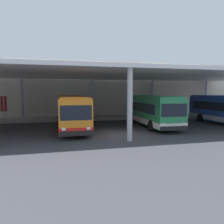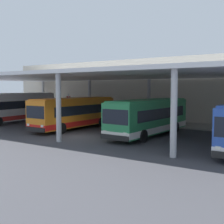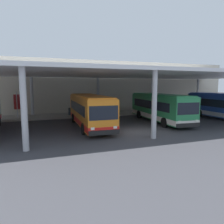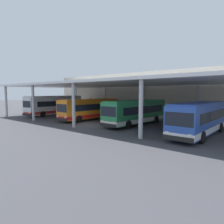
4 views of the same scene
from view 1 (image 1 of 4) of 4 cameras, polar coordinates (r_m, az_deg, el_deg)
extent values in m
plane|color=#3D3D42|center=(19.06, 1.95, -5.69)|extent=(200.00, 200.00, 0.00)
cube|color=#A39E93|center=(30.37, -4.44, -1.49)|extent=(42.00, 4.50, 0.18)
cube|color=beige|center=(33.37, -5.50, 5.77)|extent=(48.00, 1.60, 7.94)
cube|color=silver|center=(24.11, -1.83, 9.45)|extent=(40.00, 17.00, 0.30)
cylinder|color=#B2B2B7|center=(31.68, -21.79, 3.03)|extent=(0.40, 0.40, 5.25)
cylinder|color=#B2B2B7|center=(16.37, 4.49, 1.78)|extent=(0.40, 0.40, 5.25)
cylinder|color=#B2B2B7|center=(31.90, -5.04, 3.39)|extent=(0.40, 0.40, 5.25)
cylinder|color=#B2B2B7|center=(34.69, 10.23, 3.46)|extent=(0.40, 0.40, 5.25)
cylinder|color=#B2B2B7|center=(39.49, 22.51, 3.34)|extent=(0.40, 0.40, 5.25)
cube|color=orange|center=(21.78, -10.09, 0.10)|extent=(2.72, 10.45, 2.70)
cube|color=red|center=(21.89, -10.05, -2.51)|extent=(2.74, 10.47, 0.50)
cube|color=black|center=(21.91, -10.13, 0.91)|extent=(2.72, 8.58, 0.90)
cube|color=black|center=(16.63, -9.04, -0.20)|extent=(2.30, 0.17, 1.10)
cube|color=black|center=(16.75, -8.94, -5.35)|extent=(2.45, 0.21, 0.36)
cube|color=orange|center=(21.71, -10.15, 3.81)|extent=(2.51, 10.03, 0.12)
cube|color=yellow|center=(16.61, -9.08, 2.62)|extent=(1.75, 0.16, 0.28)
cube|color=white|center=(16.65, -12.05, -4.24)|extent=(0.28, 0.09, 0.20)
cube|color=white|center=(16.79, -5.89, -4.07)|extent=(0.28, 0.09, 0.20)
cylinder|color=black|center=(18.69, -13.20, -4.49)|extent=(0.30, 1.01, 1.00)
cylinder|color=black|center=(18.86, -5.71, -4.29)|extent=(0.30, 1.01, 1.00)
cylinder|color=black|center=(24.71, -13.29, -2.17)|extent=(0.30, 1.01, 1.00)
cylinder|color=black|center=(24.84, -7.63, -2.04)|extent=(0.30, 1.01, 1.00)
cube|color=#28844C|center=(24.14, 9.77, 0.59)|extent=(3.08, 10.52, 2.70)
cube|color=white|center=(24.24, 9.73, -1.77)|extent=(3.10, 10.55, 0.50)
cube|color=black|center=(24.26, 9.65, 1.32)|extent=(3.02, 8.66, 0.90)
cube|color=black|center=(19.42, 15.30, 0.43)|extent=(2.30, 0.25, 1.10)
cube|color=black|center=(19.52, 15.32, -3.98)|extent=(2.46, 0.30, 0.36)
cube|color=#2A8B50|center=(24.07, 9.82, 3.93)|extent=(2.86, 10.10, 0.12)
cube|color=yellow|center=(19.40, 15.32, 2.85)|extent=(1.75, 0.22, 0.28)
cube|color=white|center=(19.09, 12.92, -3.07)|extent=(0.28, 0.10, 0.20)
cube|color=white|center=(19.90, 17.65, -2.85)|extent=(0.28, 0.10, 0.20)
cylinder|color=black|center=(20.85, 9.80, -3.44)|extent=(0.34, 1.01, 1.00)
cylinder|color=black|center=(21.85, 15.80, -3.17)|extent=(0.34, 1.01, 1.00)
cylinder|color=black|center=(26.55, 5.02, -1.55)|extent=(0.34, 1.01, 1.00)
cylinder|color=black|center=(27.35, 9.95, -1.42)|extent=(0.34, 1.01, 1.00)
cylinder|color=black|center=(29.03, 21.36, -1.32)|extent=(0.30, 1.00, 1.00)
cylinder|color=black|center=(30.51, 25.12, -1.16)|extent=(0.30, 1.00, 1.00)
cube|color=#383D47|center=(30.01, -8.31, -0.57)|extent=(1.80, 0.44, 0.08)
cube|color=#383D47|center=(30.19, -8.36, -0.06)|extent=(1.80, 0.06, 0.44)
cube|color=#2D2D33|center=(29.97, -9.63, -1.03)|extent=(0.10, 0.36, 0.45)
cube|color=#2D2D33|center=(30.12, -6.98, -0.97)|extent=(0.10, 0.36, 0.45)
cylinder|color=#33383D|center=(29.54, -12.94, -0.74)|extent=(0.48, 0.48, 0.90)
cylinder|color=black|center=(29.50, -12.96, 0.21)|extent=(0.52, 0.52, 0.08)
cylinder|color=#B2B2B7|center=(29.46, -25.53, 1.12)|extent=(0.12, 0.12, 3.20)
cube|color=#B22323|center=(29.42, -25.56, 1.86)|extent=(0.70, 0.04, 1.80)
camera|label=2|loc=(20.66, 77.05, 2.63)|focal=45.53mm
camera|label=3|loc=(3.42, -75.70, 10.39)|focal=32.94mm
camera|label=4|loc=(23.99, 74.96, 2.55)|focal=32.08mm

